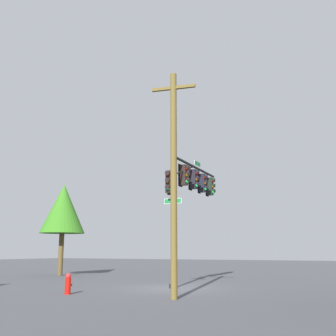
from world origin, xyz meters
The scene contains 5 objects.
ground_plane centered at (0.00, 0.00, 0.00)m, with size 120.00×120.00×0.00m, color #414247.
signal_pole_assembly centered at (2.20, 0.03, 5.18)m, with size 7.11×0.94×7.15m.
utility_pole centered at (-4.03, -1.96, 4.58)m, with size 0.44×1.79×8.82m.
fire_hydrant centered at (-4.32, 2.71, 0.41)m, with size 0.33×0.24×0.83m.
tree_mid centered at (5.48, 11.65, 4.79)m, with size 3.27×3.27×6.64m.
Camera 1 is at (-17.83, -8.49, 1.74)m, focal length 42.87 mm.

